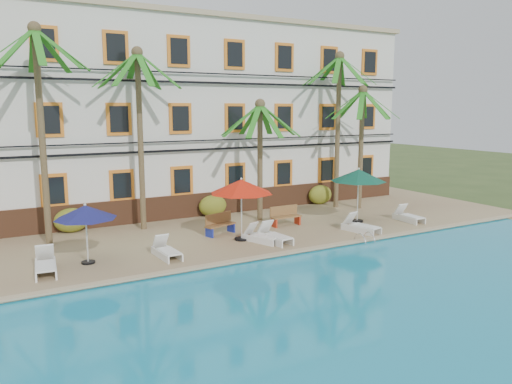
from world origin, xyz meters
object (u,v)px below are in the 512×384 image
umbrella_green (359,176)px  pool_ladder (365,241)px  lounger_b (166,250)px  lounger_e (360,226)px  palm_e (362,129)px  palm_c (260,142)px  bench_left (219,224)px  umbrella_blue (85,212)px  lounger_f (408,216)px  palm_b (139,115)px  umbrella_red (241,187)px  lounger_a (45,265)px  palm_d (338,110)px  palm_a (40,107)px  lounger_d (274,236)px  bench_right (285,216)px  lounger_c (261,236)px

umbrella_green → pool_ladder: 4.33m
lounger_b → lounger_e: 8.93m
palm_e → lounger_b: size_ratio=3.92×
lounger_b → palm_c: bearing=31.8°
bench_left → umbrella_blue: bearing=-165.6°
lounger_f → palm_b: bearing=158.0°
palm_e → umbrella_red: (-8.88, -2.87, -2.09)m
lounger_a → lounger_e: lounger_a is taller
lounger_b → bench_left: (3.19, 2.17, 0.21)m
palm_b → umbrella_blue: bearing=-128.5°
palm_d → lounger_f: size_ratio=4.94×
umbrella_red → lounger_f: 9.07m
palm_d → umbrella_blue: size_ratio=3.89×
palm_a → lounger_b: palm_a is taller
lounger_d → bench_left: bearing=121.6°
palm_b → lounger_e: size_ratio=4.32×
umbrella_green → lounger_d: (-5.53, -1.24, -2.00)m
bench_left → pool_ladder: bearing=-40.2°
lounger_a → palm_e: bearing=11.6°
lounger_a → lounger_e: 13.10m
palm_b → palm_a: bearing=-169.1°
lounger_e → palm_e: bearing=49.9°
palm_b → palm_c: 5.87m
palm_e → lounger_e: bearing=-130.1°
umbrella_green → lounger_f: 3.24m
lounger_d → bench_right: 3.09m
pool_ladder → lounger_c: bearing=152.0°
umbrella_green → lounger_a: umbrella_green is taller
lounger_f → bench_right: bearing=159.0°
umbrella_green → lounger_b: size_ratio=1.56×
palm_c → bench_right: bearing=-75.5°
palm_a → umbrella_blue: bearing=-74.8°
umbrella_red → lounger_b: umbrella_red is taller
lounger_a → bench_left: bench_left is taller
bench_left → palm_b: bearing=135.5°
lounger_f → lounger_a: bearing=178.9°
palm_d → umbrella_green: size_ratio=3.19×
lounger_e → palm_c: bearing=121.7°
bench_left → umbrella_green: bearing=-8.7°
lounger_b → lounger_f: (12.40, -0.03, 0.00)m
lounger_d → lounger_f: (7.80, 0.11, -0.02)m
lounger_e → umbrella_green: bearing=53.5°
umbrella_blue → umbrella_red: (6.30, 0.17, 0.41)m
palm_b → lounger_b: bearing=-96.7°
pool_ladder → lounger_b: bearing=166.7°
palm_c → bench_left: 4.87m
lounger_b → palm_e: bearing=16.5°
lounger_e → lounger_f: lounger_e is taller
bench_left → lounger_a: bearing=-165.6°
palm_e → umbrella_red: bearing=-162.1°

